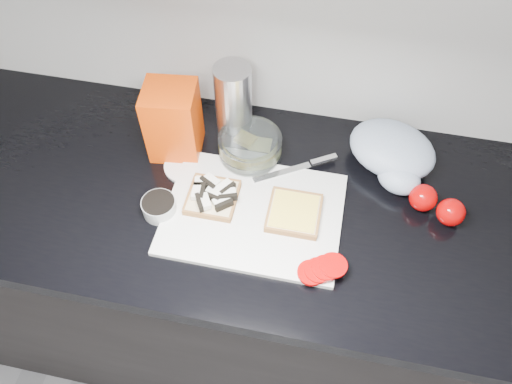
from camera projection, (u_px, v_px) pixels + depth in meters
base_cabinet at (276, 289)px, 1.55m from camera, size 3.50×0.60×0.86m
countertop at (282, 206)px, 1.18m from camera, size 3.50×0.64×0.04m
cutting_board at (253, 214)px, 1.14m from camera, size 0.40×0.30×0.01m
bread_left at (213, 196)px, 1.15m from camera, size 0.12×0.12×0.04m
bread_right at (294, 213)px, 1.12m from camera, size 0.12×0.12×0.02m
tomato_slices at (322, 269)px, 1.04m from camera, size 0.11×0.09×0.02m
knife at (306, 165)px, 1.21m from camera, size 0.19×0.13×0.01m
seed_tub at (159, 206)px, 1.13m from camera, size 0.08×0.08×0.04m
tub_lid at (186, 166)px, 1.23m from camera, size 0.12×0.12×0.01m
glass_bowl at (250, 147)px, 1.23m from camera, size 0.16×0.16×0.06m
bread_bag at (173, 121)px, 1.19m from camera, size 0.13×0.13×0.19m
steel_canister at (234, 104)px, 1.21m from camera, size 0.09×0.09×0.21m
grocery_bag at (393, 153)px, 1.20m from camera, size 0.26×0.26×0.09m
whole_tomatoes at (425, 197)px, 1.14m from camera, size 0.17×0.13×0.06m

